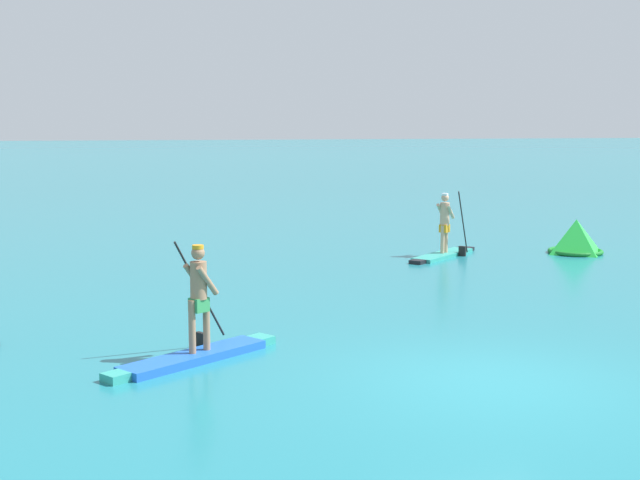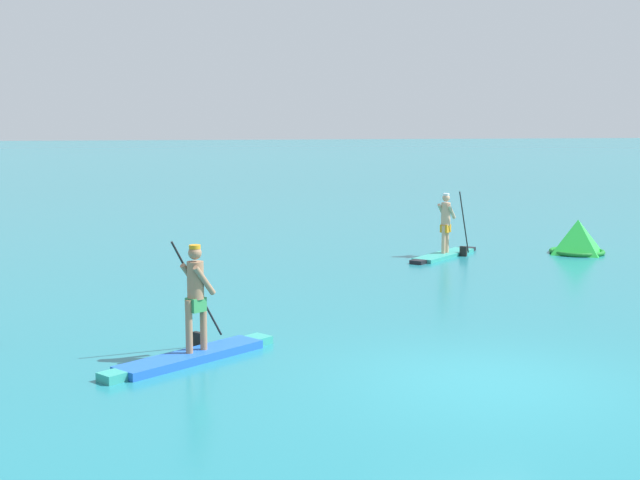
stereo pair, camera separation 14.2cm
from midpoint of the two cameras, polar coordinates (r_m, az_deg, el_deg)
ground at (r=12.75m, az=11.15°, el=-9.16°), size 440.00×440.00×0.00m
paddleboarder_mid_center at (r=13.67m, az=-8.08°, el=-6.31°), size 2.95×2.01×1.87m
paddleboarder_far_right at (r=24.41m, az=8.42°, el=-0.18°), size 2.86×2.39×1.89m
race_marker_buoy at (r=25.83m, az=16.77°, el=0.08°), size 1.56×1.56×0.98m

